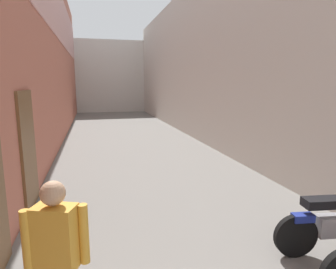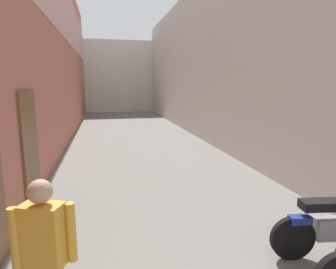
# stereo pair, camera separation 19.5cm
# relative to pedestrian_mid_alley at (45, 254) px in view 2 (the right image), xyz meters

# --- Properties ---
(ground_plane) EXTENTS (41.81, 41.81, 0.00)m
(ground_plane) POSITION_rel_pedestrian_mid_alley_xyz_m (1.80, 6.50, -0.92)
(ground_plane) COLOR slate
(building_left) EXTENTS (0.45, 25.81, 7.26)m
(building_left) POSITION_rel_pedestrian_mid_alley_xyz_m (-1.08, 8.44, 2.74)
(building_left) COLOR #B76651
(building_left) RESTS_ON ground
(building_right) EXTENTS (0.45, 25.81, 6.49)m
(building_right) POSITION_rel_pedestrian_mid_alley_xyz_m (4.68, 8.50, 2.33)
(building_right) COLOR beige
(building_right) RESTS_ON ground
(building_far_end) EXTENTS (8.36, 2.00, 5.68)m
(building_far_end) POSITION_rel_pedestrian_mid_alley_xyz_m (1.80, 22.41, 1.92)
(building_far_end) COLOR silver
(building_far_end) RESTS_ON ground
(pedestrian_mid_alley) EXTENTS (0.52, 0.31, 1.57)m
(pedestrian_mid_alley) POSITION_rel_pedestrian_mid_alley_xyz_m (0.00, 0.00, 0.00)
(pedestrian_mid_alley) COLOR #8C7251
(pedestrian_mid_alley) RESTS_ON ground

